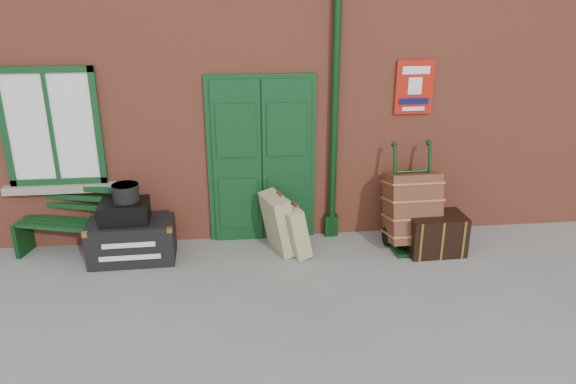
{
  "coord_description": "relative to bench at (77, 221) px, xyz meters",
  "views": [
    {
      "loc": [
        -0.71,
        -5.58,
        3.42
      ],
      "look_at": [
        -0.04,
        0.6,
        1.0
      ],
      "focal_mm": 35.0,
      "sensor_mm": 36.0,
      "label": 1
    }
  ],
  "objects": [
    {
      "name": "ground",
      "position": [
        2.71,
        -1.25,
        -0.46
      ],
      "size": [
        80.0,
        80.0,
        0.0
      ],
      "primitive_type": "plane",
      "color": "gray",
      "rests_on": "ground"
    },
    {
      "name": "station_building",
      "position": [
        2.7,
        2.24,
        1.7
      ],
      "size": [
        10.3,
        4.3,
        4.36
      ],
      "color": "#AB4F37",
      "rests_on": "ground"
    },
    {
      "name": "bench",
      "position": [
        0.0,
        0.0,
        0.0
      ],
      "size": [
        1.56,
        0.85,
        0.92
      ],
      "rotation": [
        0.0,
        0.0,
        -0.27
      ],
      "color": "#103C1A",
      "rests_on": "ground"
    },
    {
      "name": "houdini_trunk",
      "position": [
        0.72,
        -0.24,
        -0.2
      ],
      "size": [
        1.08,
        0.61,
        0.53
      ],
      "primitive_type": "cube",
      "rotation": [
        0.0,
        0.0,
        0.02
      ],
      "color": "black",
      "rests_on": "ground"
    },
    {
      "name": "strongbox",
      "position": [
        0.67,
        -0.24,
        0.2
      ],
      "size": [
        0.59,
        0.44,
        0.27
      ],
      "primitive_type": "cube",
      "rotation": [
        0.0,
        0.0,
        0.02
      ],
      "color": "black",
      "rests_on": "houdini_trunk"
    },
    {
      "name": "hatbox",
      "position": [
        0.7,
        -0.21,
        0.44
      ],
      "size": [
        0.33,
        0.33,
        0.21
      ],
      "primitive_type": "cylinder",
      "rotation": [
        0.0,
        0.0,
        0.02
      ],
      "color": "black",
      "rests_on": "strongbox"
    },
    {
      "name": "suitcase_back",
      "position": [
        2.59,
        -0.22,
        -0.06
      ],
      "size": [
        0.52,
        0.64,
        0.8
      ],
      "primitive_type": "cube",
      "rotation": [
        0.0,
        -0.19,
        0.32
      ],
      "color": "tan",
      "rests_on": "ground"
    },
    {
      "name": "suitcase_front",
      "position": [
        2.77,
        -0.32,
        -0.12
      ],
      "size": [
        0.47,
        0.58,
        0.69
      ],
      "primitive_type": "cube",
      "rotation": [
        0.0,
        -0.21,
        0.32
      ],
      "color": "tan",
      "rests_on": "ground"
    },
    {
      "name": "porter_trolley",
      "position": [
        4.35,
        -0.24,
        0.07
      ],
      "size": [
        0.67,
        0.73,
        1.37
      ],
      "rotation": [
        0.0,
        0.0,
        0.02
      ],
      "color": "black",
      "rests_on": "ground"
    },
    {
      "name": "dark_trunk",
      "position": [
        4.61,
        -0.47,
        -0.2
      ],
      "size": [
        0.74,
        0.5,
        0.52
      ],
      "primitive_type": "cube",
      "rotation": [
        0.0,
        0.0,
        0.03
      ],
      "color": "black",
      "rests_on": "ground"
    }
  ]
}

